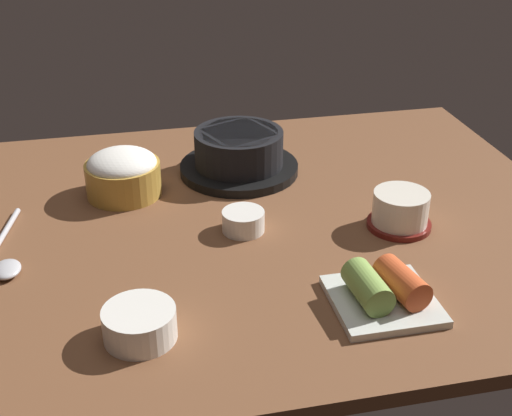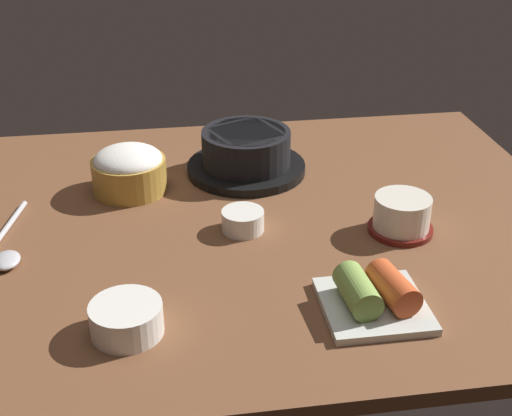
{
  "view_description": "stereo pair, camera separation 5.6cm",
  "coord_description": "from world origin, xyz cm",
  "px_view_note": "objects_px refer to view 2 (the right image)",
  "views": [
    {
      "loc": [
        -16.38,
        -86.4,
        51.73
      ],
      "look_at": [
        2.0,
        -2.0,
        5.0
      ],
      "focal_mm": 48.67,
      "sensor_mm": 36.0,
      "label": 1
    },
    {
      "loc": [
        -10.83,
        -87.42,
        51.73
      ],
      "look_at": [
        2.0,
        -2.0,
        5.0
      ],
      "focal_mm": 48.67,
      "sensor_mm": 36.0,
      "label": 2
    }
  ],
  "objects_px": {
    "tea_cup_with_saucer": "(402,215)",
    "kimchi_plate": "(374,296)",
    "rice_bowl": "(129,169)",
    "banchan_cup_center": "(243,220)",
    "stone_pot": "(246,153)",
    "side_bowl_near": "(126,318)",
    "spoon": "(5,250)"
  },
  "relations": [
    {
      "from": "tea_cup_with_saucer",
      "to": "spoon",
      "type": "relative_size",
      "value": 0.48
    },
    {
      "from": "tea_cup_with_saucer",
      "to": "kimchi_plate",
      "type": "distance_m",
      "value": 0.19
    },
    {
      "from": "rice_bowl",
      "to": "banchan_cup_center",
      "type": "xyz_separation_m",
      "value": [
        0.16,
        -0.15,
        -0.02
      ]
    },
    {
      "from": "kimchi_plate",
      "to": "side_bowl_near",
      "type": "relative_size",
      "value": 1.48
    },
    {
      "from": "tea_cup_with_saucer",
      "to": "stone_pot",
      "type": "bearing_deg",
      "value": 129.67
    },
    {
      "from": "rice_bowl",
      "to": "tea_cup_with_saucer",
      "type": "xyz_separation_m",
      "value": [
        0.38,
        -0.19,
        -0.01
      ]
    },
    {
      "from": "rice_bowl",
      "to": "side_bowl_near",
      "type": "height_order",
      "value": "rice_bowl"
    },
    {
      "from": "banchan_cup_center",
      "to": "spoon",
      "type": "relative_size",
      "value": 0.32
    },
    {
      "from": "banchan_cup_center",
      "to": "kimchi_plate",
      "type": "height_order",
      "value": "kimchi_plate"
    },
    {
      "from": "rice_bowl",
      "to": "banchan_cup_center",
      "type": "relative_size",
      "value": 1.92
    },
    {
      "from": "stone_pot",
      "to": "tea_cup_with_saucer",
      "type": "xyz_separation_m",
      "value": [
        0.19,
        -0.23,
        -0.01
      ]
    },
    {
      "from": "stone_pot",
      "to": "tea_cup_with_saucer",
      "type": "distance_m",
      "value": 0.3
    },
    {
      "from": "spoon",
      "to": "banchan_cup_center",
      "type": "bearing_deg",
      "value": 2.86
    },
    {
      "from": "stone_pot",
      "to": "banchan_cup_center",
      "type": "relative_size",
      "value": 3.25
    },
    {
      "from": "banchan_cup_center",
      "to": "side_bowl_near",
      "type": "xyz_separation_m",
      "value": [
        -0.16,
        -0.21,
        0.0
      ]
    },
    {
      "from": "stone_pot",
      "to": "kimchi_plate",
      "type": "bearing_deg",
      "value": -76.29
    },
    {
      "from": "tea_cup_with_saucer",
      "to": "kimchi_plate",
      "type": "relative_size",
      "value": 0.75
    },
    {
      "from": "banchan_cup_center",
      "to": "kimchi_plate",
      "type": "bearing_deg",
      "value": -58.27
    },
    {
      "from": "side_bowl_near",
      "to": "banchan_cup_center",
      "type": "bearing_deg",
      "value": 52.7
    },
    {
      "from": "tea_cup_with_saucer",
      "to": "kimchi_plate",
      "type": "bearing_deg",
      "value": -118.14
    },
    {
      "from": "stone_pot",
      "to": "banchan_cup_center",
      "type": "bearing_deg",
      "value": -99.34
    },
    {
      "from": "rice_bowl",
      "to": "side_bowl_near",
      "type": "bearing_deg",
      "value": -90.0
    },
    {
      "from": "banchan_cup_center",
      "to": "rice_bowl",
      "type": "bearing_deg",
      "value": 136.64
    },
    {
      "from": "stone_pot",
      "to": "banchan_cup_center",
      "type": "distance_m",
      "value": 0.19
    },
    {
      "from": "kimchi_plate",
      "to": "spoon",
      "type": "relative_size",
      "value": 0.64
    },
    {
      "from": "stone_pot",
      "to": "rice_bowl",
      "type": "bearing_deg",
      "value": -167.89
    },
    {
      "from": "rice_bowl",
      "to": "side_bowl_near",
      "type": "relative_size",
      "value": 1.4
    },
    {
      "from": "banchan_cup_center",
      "to": "spoon",
      "type": "distance_m",
      "value": 0.32
    },
    {
      "from": "side_bowl_near",
      "to": "spoon",
      "type": "height_order",
      "value": "side_bowl_near"
    },
    {
      "from": "tea_cup_with_saucer",
      "to": "banchan_cup_center",
      "type": "distance_m",
      "value": 0.22
    },
    {
      "from": "banchan_cup_center",
      "to": "kimchi_plate",
      "type": "relative_size",
      "value": 0.49
    },
    {
      "from": "stone_pot",
      "to": "side_bowl_near",
      "type": "height_order",
      "value": "stone_pot"
    }
  ]
}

